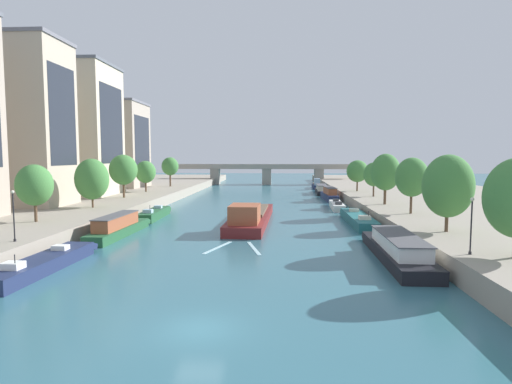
{
  "coord_description": "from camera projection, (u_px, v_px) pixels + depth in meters",
  "views": [
    {
      "loc": [
        4.22,
        -21.2,
        9.08
      ],
      "look_at": [
        0.0,
        52.87,
        2.7
      ],
      "focal_mm": 29.52,
      "sensor_mm": 36.0,
      "label": 1
    }
  ],
  "objects": [
    {
      "name": "moored_boat_left_second",
      "position": [
        154.0,
        214.0,
        61.46
      ],
      "size": [
        2.5,
        11.56,
        2.31
      ],
      "color": "#235633",
      "rests_on": "ground"
    },
    {
      "name": "barge_midriver",
      "position": [
        251.0,
        216.0,
        56.29
      ],
      "size": [
        5.42,
        24.5,
        3.36
      ],
      "color": "maroon",
      "rests_on": "ground"
    },
    {
      "name": "quay_right",
      "position": [
        450.0,
        202.0,
        74.77
      ],
      "size": [
        36.0,
        170.0,
        1.85
      ],
      "primitive_type": "cube",
      "color": "gray",
      "rests_on": "ground"
    },
    {
      "name": "building_left_far_end",
      "position": [
        14.0,
        123.0,
        60.73
      ],
      "size": [
        14.94,
        9.44,
        24.0
      ],
      "color": "#B2A38E",
      "rests_on": "quay_left"
    },
    {
      "name": "lamppost_left_bank",
      "position": [
        14.0,
        213.0,
        35.4
      ],
      "size": [
        0.28,
        0.28,
        4.36
      ],
      "color": "black",
      "rests_on": "quay_left"
    },
    {
      "name": "moored_boat_right_midway",
      "position": [
        358.0,
        219.0,
        56.36
      ],
      "size": [
        2.63,
        15.84,
        2.34
      ],
      "color": "#23666B",
      "rests_on": "ground"
    },
    {
      "name": "moored_boat_right_upstream",
      "position": [
        337.0,
        205.0,
        72.45
      ],
      "size": [
        2.34,
        11.03,
        2.17
      ],
      "color": "silver",
      "rests_on": "ground"
    },
    {
      "name": "tree_left_by_lamp",
      "position": [
        34.0,
        185.0,
        45.93
      ],
      "size": [
        3.89,
        3.89,
        6.31
      ],
      "color": "brown",
      "rests_on": "quay_left"
    },
    {
      "name": "moored_boat_right_gap_after",
      "position": [
        321.0,
        190.0,
        101.18
      ],
      "size": [
        3.04,
        13.79,
        2.23
      ],
      "color": "black",
      "rests_on": "ground"
    },
    {
      "name": "tree_left_second",
      "position": [
        92.0,
        179.0,
        58.67
      ],
      "size": [
        4.62,
        4.62,
        6.85
      ],
      "color": "brown",
      "rests_on": "quay_left"
    },
    {
      "name": "tree_right_by_lamp",
      "position": [
        448.0,
        186.0,
        39.81
      ],
      "size": [
        4.69,
        4.69,
        7.37
      ],
      "color": "brown",
      "rests_on": "quay_right"
    },
    {
      "name": "moored_boat_left_lone",
      "position": [
        119.0,
        227.0,
        47.81
      ],
      "size": [
        2.79,
        14.1,
        2.5
      ],
      "color": "#235633",
      "rests_on": "ground"
    },
    {
      "name": "moored_boat_left_near",
      "position": [
        44.0,
        263.0,
        33.35
      ],
      "size": [
        2.95,
        13.24,
        2.22
      ],
      "color": "#1E284C",
      "rests_on": "ground"
    },
    {
      "name": "tree_right_third",
      "position": [
        357.0,
        171.0,
        86.25
      ],
      "size": [
        4.41,
        4.41,
        6.35
      ],
      "color": "brown",
      "rests_on": "quay_right"
    },
    {
      "name": "moored_boat_right_near",
      "position": [
        329.0,
        195.0,
        86.47
      ],
      "size": [
        2.52,
        12.61,
        2.72
      ],
      "color": "#1E284C",
      "rests_on": "ground"
    },
    {
      "name": "quay_left",
      "position": [
        72.0,
        200.0,
        78.69
      ],
      "size": [
        36.0,
        170.0,
        1.85
      ],
      "primitive_type": "cube",
      "color": "gray",
      "rests_on": "ground"
    },
    {
      "name": "tree_right_midway",
      "position": [
        412.0,
        177.0,
        52.42
      ],
      "size": [
        4.08,
        4.08,
        7.03
      ],
      "color": "brown",
      "rests_on": "quay_right"
    },
    {
      "name": "ground_plane",
      "position": [
        199.0,
        329.0,
        22.1
      ],
      "size": [
        400.0,
        400.0,
        0.0
      ],
      "primitive_type": "plane",
      "color": "#336675"
    },
    {
      "name": "tree_left_far",
      "position": [
        170.0,
        166.0,
        99.62
      ],
      "size": [
        3.96,
        3.96,
        6.9
      ],
      "color": "brown",
      "rests_on": "quay_left"
    },
    {
      "name": "tree_right_nearest",
      "position": [
        374.0,
        174.0,
        74.72
      ],
      "size": [
        3.64,
        3.64,
        6.08
      ],
      "color": "brown",
      "rests_on": "quay_right"
    },
    {
      "name": "building_left_middle",
      "position": [
        72.0,
        130.0,
        77.64
      ],
      "size": [
        15.5,
        12.96,
        24.01
      ],
      "color": "beige",
      "rests_on": "quay_left"
    },
    {
      "name": "tree_left_midway",
      "position": [
        123.0,
        170.0,
        72.78
      ],
      "size": [
        4.79,
        4.79,
        7.45
      ],
      "color": "brown",
      "rests_on": "quay_left"
    },
    {
      "name": "moored_boat_right_downstream",
      "position": [
        397.0,
        249.0,
        36.77
      ],
      "size": [
        3.58,
        16.65,
        2.33
      ],
      "color": "black",
      "rests_on": "ground"
    },
    {
      "name": "tree_right_distant",
      "position": [
        386.0,
        172.0,
        62.57
      ],
      "size": [
        4.31,
        4.31,
        7.56
      ],
      "color": "brown",
      "rests_on": "quay_right"
    },
    {
      "name": "tree_left_end_of_row",
      "position": [
        146.0,
        172.0,
        84.5
      ],
      "size": [
        4.05,
        4.05,
        6.23
      ],
      "color": "brown",
      "rests_on": "quay_left"
    },
    {
      "name": "bridge_far",
      "position": [
        267.0,
        172.0,
        134.39
      ],
      "size": [
        57.16,
        4.4,
        6.43
      ],
      "color": "gray",
      "rests_on": "ground"
    },
    {
      "name": "building_left_corner",
      "position": [
        114.0,
        145.0,
        97.23
      ],
      "size": [
        13.74,
        13.02,
        19.62
      ],
      "color": "#A89989",
      "rests_on": "quay_left"
    },
    {
      "name": "lamppost_right_bank",
      "position": [
        471.0,
        223.0,
        30.75
      ],
      "size": [
        0.28,
        0.28,
        4.22
      ],
      "color": "black",
      "rests_on": "quay_right"
    },
    {
      "name": "moored_boat_right_far",
      "position": [
        316.0,
        185.0,
        116.6
      ],
      "size": [
        2.34,
        10.62,
        3.02
      ],
      "color": "#1E284C",
      "rests_on": "ground"
    },
    {
      "name": "wake_behind_barge",
      "position": [
        236.0,
        248.0,
        41.55
      ],
      "size": [
        5.6,
        5.99,
        0.03
      ],
      "color": "#A5D1DB",
      "rests_on": "ground"
    }
  ]
}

